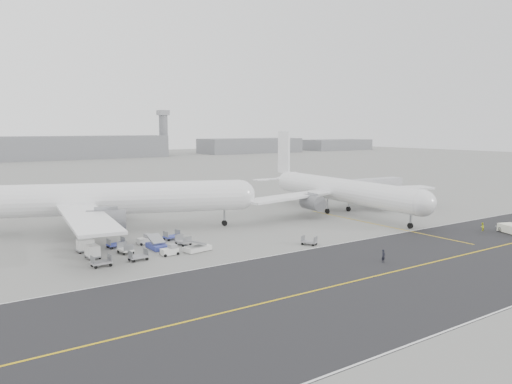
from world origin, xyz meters
TOP-DOWN VIEW (x-y plane):
  - ground at (0.00, 0.00)m, footprint 700.00×700.00m
  - taxiway at (5.02, -17.98)m, footprint 220.00×59.00m
  - horizon_buildings at (30.00, 260.00)m, footprint 520.00×28.00m
  - control_tower at (100.00, 265.00)m, footprint 7.00×7.00m
  - airliner_a at (-17.87, 30.47)m, footprint 57.49×56.37m
  - airliner_b at (33.54, 20.28)m, footprint 51.72×52.44m
  - jet_bridge at (49.77, 24.71)m, footprint 17.68×4.87m
  - gse_cluster at (-16.62, 11.37)m, footprint 24.18×19.19m
  - stray_dolly at (7.66, 0.09)m, footprint 2.46×2.87m
  - ground_crew_a at (9.29, -14.08)m, footprint 0.75×0.56m
  - ground_crew_b at (41.25, -9.51)m, footprint 0.79×0.62m

SIDE VIEW (x-z plane):
  - ground at x=0.00m, z-range 0.00..0.00m
  - horizon_buildings at x=30.00m, z-range -14.00..14.00m
  - gse_cluster at x=-16.62m, z-range -1.03..1.03m
  - stray_dolly at x=7.66m, z-range -0.75..0.75m
  - taxiway at x=5.02m, z-range -0.01..0.03m
  - ground_crew_b at x=41.25m, z-range 0.00..1.60m
  - ground_crew_a at x=9.29m, z-range 0.00..1.89m
  - jet_bridge at x=49.77m, z-range 1.30..7.92m
  - airliner_b at x=33.54m, z-range -3.83..14.25m
  - airliner_a at x=-17.87m, z-range -4.42..16.41m
  - control_tower at x=100.00m, z-range 0.63..31.88m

